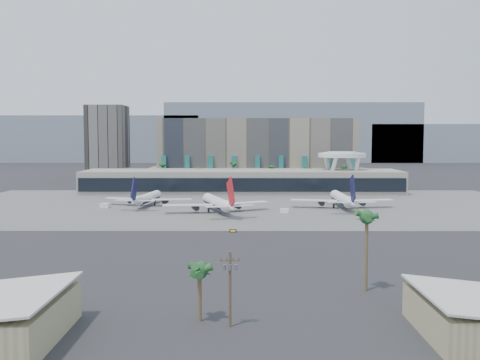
{
  "coord_description": "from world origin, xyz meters",
  "views": [
    {
      "loc": [
        -0.17,
        -178.27,
        29.87
      ],
      "look_at": [
        -0.86,
        40.0,
        12.33
      ],
      "focal_mm": 40.0,
      "sensor_mm": 36.0,
      "label": 1
    }
  ],
  "objects_px": {
    "airliner_right": "(342,199)",
    "taxiway_sign": "(233,231)",
    "utility_pole": "(230,282)",
    "airliner_left": "(147,198)",
    "service_vehicle_b": "(285,211)",
    "airliner_centre": "(218,203)",
    "service_vehicle_a": "(105,206)"
  },
  "relations": [
    {
      "from": "airliner_right",
      "to": "taxiway_sign",
      "type": "distance_m",
      "value": 73.11
    },
    {
      "from": "airliner_right",
      "to": "service_vehicle_b",
      "type": "distance_m",
      "value": 29.32
    },
    {
      "from": "airliner_centre",
      "to": "airliner_right",
      "type": "height_order",
      "value": "airliner_right"
    },
    {
      "from": "service_vehicle_a",
      "to": "airliner_right",
      "type": "bearing_deg",
      "value": 19.39
    },
    {
      "from": "airliner_centre",
      "to": "service_vehicle_b",
      "type": "relative_size",
      "value": 13.23
    },
    {
      "from": "airliner_centre",
      "to": "service_vehicle_a",
      "type": "bearing_deg",
      "value": 147.4
    },
    {
      "from": "airliner_left",
      "to": "airliner_right",
      "type": "bearing_deg",
      "value": 2.46
    },
    {
      "from": "airliner_left",
      "to": "airliner_centre",
      "type": "bearing_deg",
      "value": -25.03
    },
    {
      "from": "airliner_centre",
      "to": "airliner_right",
      "type": "bearing_deg",
      "value": -3.62
    },
    {
      "from": "utility_pole",
      "to": "airliner_left",
      "type": "bearing_deg",
      "value": 104.81
    },
    {
      "from": "service_vehicle_a",
      "to": "taxiway_sign",
      "type": "distance_m",
      "value": 79.81
    },
    {
      "from": "airliner_centre",
      "to": "airliner_right",
      "type": "xyz_separation_m",
      "value": [
        52.04,
        12.71,
        0.0
      ]
    },
    {
      "from": "airliner_centre",
      "to": "taxiway_sign",
      "type": "bearing_deg",
      "value": -98.62
    },
    {
      "from": "airliner_right",
      "to": "service_vehicle_a",
      "type": "xyz_separation_m",
      "value": [
        -100.22,
        0.43,
        -2.9
      ]
    },
    {
      "from": "service_vehicle_b",
      "to": "taxiway_sign",
      "type": "relative_size",
      "value": 1.49
    },
    {
      "from": "taxiway_sign",
      "to": "service_vehicle_b",
      "type": "bearing_deg",
      "value": 75.29
    },
    {
      "from": "airliner_left",
      "to": "utility_pole",
      "type": "bearing_deg",
      "value": -67.62
    },
    {
      "from": "service_vehicle_a",
      "to": "taxiway_sign",
      "type": "relative_size",
      "value": 1.88
    },
    {
      "from": "utility_pole",
      "to": "taxiway_sign",
      "type": "relative_size",
      "value": 5.41
    },
    {
      "from": "service_vehicle_b",
      "to": "taxiway_sign",
      "type": "height_order",
      "value": "service_vehicle_b"
    },
    {
      "from": "airliner_centre",
      "to": "service_vehicle_b",
      "type": "distance_m",
      "value": 26.81
    },
    {
      "from": "airliner_right",
      "to": "utility_pole",
      "type": "bearing_deg",
      "value": -108.12
    },
    {
      "from": "airliner_centre",
      "to": "taxiway_sign",
      "type": "relative_size",
      "value": 19.67
    },
    {
      "from": "airliner_left",
      "to": "service_vehicle_b",
      "type": "xyz_separation_m",
      "value": [
        58.15,
        -21.71,
        -2.65
      ]
    },
    {
      "from": "airliner_centre",
      "to": "service_vehicle_a",
      "type": "xyz_separation_m",
      "value": [
        -48.18,
        13.14,
        -2.9
      ]
    },
    {
      "from": "airliner_left",
      "to": "taxiway_sign",
      "type": "xyz_separation_m",
      "value": [
        38.42,
        -64.84,
        -3.0
      ]
    },
    {
      "from": "utility_pole",
      "to": "airliner_centre",
      "type": "xyz_separation_m",
      "value": [
        -7.77,
        128.55,
        -3.22
      ]
    },
    {
      "from": "airliner_right",
      "to": "taxiway_sign",
      "type": "bearing_deg",
      "value": -128.95
    },
    {
      "from": "utility_pole",
      "to": "service_vehicle_a",
      "type": "relative_size",
      "value": 2.87
    },
    {
      "from": "airliner_right",
      "to": "taxiway_sign",
      "type": "height_order",
      "value": "airliner_right"
    },
    {
      "from": "utility_pole",
      "to": "service_vehicle_b",
      "type": "bearing_deg",
      "value": 81.57
    },
    {
      "from": "taxiway_sign",
      "to": "airliner_centre",
      "type": "bearing_deg",
      "value": 108.6
    }
  ]
}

